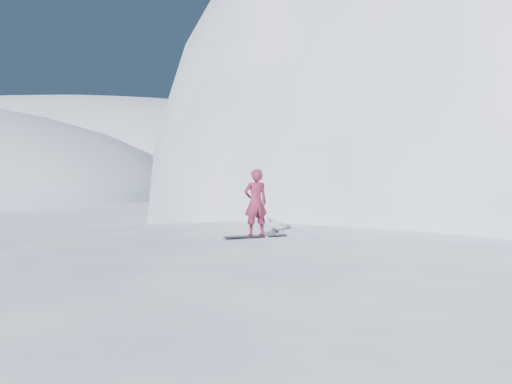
% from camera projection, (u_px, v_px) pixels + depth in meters
% --- Properties ---
extents(ground, '(400.00, 400.00, 0.00)m').
position_uv_depth(ground, '(294.00, 366.00, 12.04)').
color(ground, white).
rests_on(ground, ground).
extents(near_ridge, '(36.00, 28.00, 4.80)m').
position_uv_depth(near_ridge, '(325.00, 326.00, 15.03)').
color(near_ridge, white).
rests_on(near_ridge, ground).
extents(peak_shoulder, '(28.00, 24.00, 18.00)m').
position_uv_depth(peak_shoulder, '(452.00, 239.00, 31.93)').
color(peak_shoulder, white).
rests_on(peak_shoulder, ground).
extents(far_ridge_c, '(140.00, 90.00, 36.00)m').
position_uv_depth(far_ridge_c, '(78.00, 182.00, 122.24)').
color(far_ridge_c, white).
rests_on(far_ridge_c, ground).
extents(wind_bumps, '(16.00, 14.40, 1.00)m').
position_uv_depth(wind_bumps, '(266.00, 336.00, 14.16)').
color(wind_bumps, white).
rests_on(wind_bumps, ground).
extents(snowboard, '(1.68, 0.86, 0.03)m').
position_uv_depth(snowboard, '(256.00, 236.00, 14.70)').
color(snowboard, black).
rests_on(snowboard, near_ridge).
extents(snowboarder, '(0.73, 0.60, 1.71)m').
position_uv_depth(snowboarder, '(256.00, 202.00, 14.66)').
color(snowboarder, maroon).
rests_on(snowboarder, snowboard).
extents(board_tracks, '(2.01, 5.98, 0.04)m').
position_uv_depth(board_tracks, '(273.00, 226.00, 16.92)').
color(board_tracks, silver).
rests_on(board_tracks, ground).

